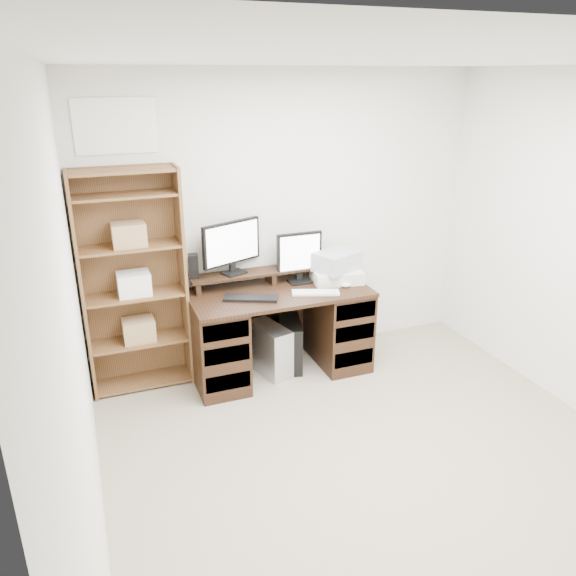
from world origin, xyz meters
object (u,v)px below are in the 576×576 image
monitor_wide (232,245)px  desk (279,330)px  tower_silver (270,349)px  bookshelf (133,280)px  printer (337,275)px  monitor_small (299,255)px  tower_black (289,344)px

monitor_wide → desk: bearing=-57.0°
desk → tower_silver: bearing=179.7°
desk → bookshelf: (-1.14, 0.21, 0.53)m
printer → monitor_small: bearing=170.9°
desk → printer: printer is taller
monitor_wide → tower_silver: 0.96m
tower_black → monitor_small: bearing=52.0°
monitor_wide → bookshelf: 0.84m
monitor_small → printer: bearing=-18.4°
desk → tower_silver: desk is taller
printer → tower_silver: bearing=-167.3°
desk → bookshelf: size_ratio=0.83×
monitor_wide → monitor_small: bearing=-31.1°
desk → tower_black: 0.21m
monitor_wide → tower_silver: bearing=-65.3°
tower_black → desk: bearing=-142.7°
desk → monitor_wide: (-0.33, 0.23, 0.73)m
monitor_small → tower_silver: size_ratio=1.01×
desk → monitor_wide: size_ratio=2.81×
desk → tower_silver: size_ratio=3.44×
monitor_small → tower_black: bearing=-143.0°
printer → tower_silver: (-0.63, -0.04, -0.58)m
desk → tower_black: bearing=22.3°
desk → monitor_wide: monitor_wide is taller
monitor_wide → tower_black: (0.44, -0.19, -0.90)m
monitor_wide → tower_black: 1.02m
monitor_wide → tower_black: bearing=-44.7°
monitor_wide → bookshelf: bearing=159.4°
tower_silver → tower_black: 0.20m
monitor_small → bookshelf: bookshelf is taller
monitor_small → tower_black: monitor_small is taller
monitor_small → printer: 0.38m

